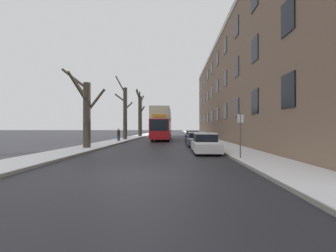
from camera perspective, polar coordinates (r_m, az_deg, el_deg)
ground_plane at (r=8.65m, az=-8.08°, el=-12.20°), size 320.00×320.00×0.00m
sidewalk_left at (r=61.82m, az=-4.89°, el=-2.02°), size 2.73×130.00×0.16m
sidewalk_right at (r=61.53m, az=6.26°, el=-2.02°), size 2.73×130.00×0.16m
terrace_facade_right at (r=33.68m, az=20.20°, el=9.01°), size 9.10×50.36×14.56m
bare_tree_left_0 at (r=19.51m, az=-20.12°, el=3.62°), size 3.84×3.20×6.81m
bare_tree_left_1 at (r=32.44m, az=-10.89°, el=3.54°), size 2.64×1.81×9.39m
bare_tree_left_2 at (r=44.86m, az=-7.11°, el=3.04°), size 1.76×2.79×9.28m
double_decker_bus at (r=32.75m, az=-1.55°, el=0.85°), size 2.48×11.66×4.45m
parked_car_0 at (r=15.87m, az=9.45°, el=-4.49°), size 1.70×4.11×1.40m
parked_car_1 at (r=21.89m, az=7.40°, el=-3.44°), size 1.90×4.25×1.34m
parked_car_2 at (r=27.81m, az=6.26°, el=-2.72°), size 1.73×4.04×1.42m
pedestrian_left_sidewalk at (r=28.66m, az=-12.44°, el=-2.13°), size 0.37×0.37×1.68m
street_sign_post at (r=12.58m, az=17.91°, el=-1.88°), size 0.32×0.07×2.52m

